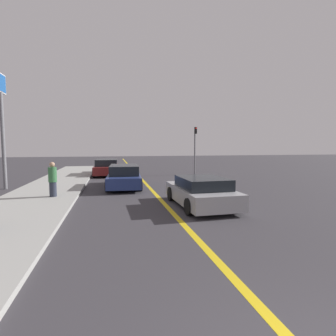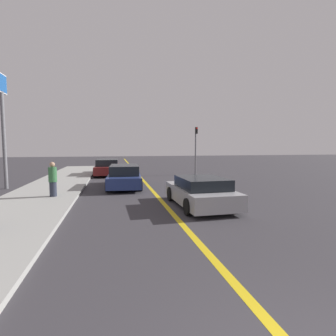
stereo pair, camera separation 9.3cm
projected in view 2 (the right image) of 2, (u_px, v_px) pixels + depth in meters
road_center_line at (142, 178)px, 19.39m from camera, size 0.20×60.00×0.01m
sidewalk_left at (55, 187)px, 15.12m from camera, size 3.41×29.52×0.13m
car_near_right_lane at (201, 192)px, 10.46m from camera, size 2.10×4.10×1.18m
car_ahead_center at (124, 176)px, 15.21m from camera, size 2.14×4.71×1.31m
car_far_distant at (107, 167)px, 21.48m from camera, size 2.06×4.59×1.33m
pedestrian_mid_group at (53, 179)px, 11.78m from camera, size 0.36×0.36×1.56m
traffic_light at (196, 146)px, 21.92m from camera, size 0.18×0.40×3.96m
roadside_sign at (2, 109)px, 14.37m from camera, size 0.20×1.38×6.37m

